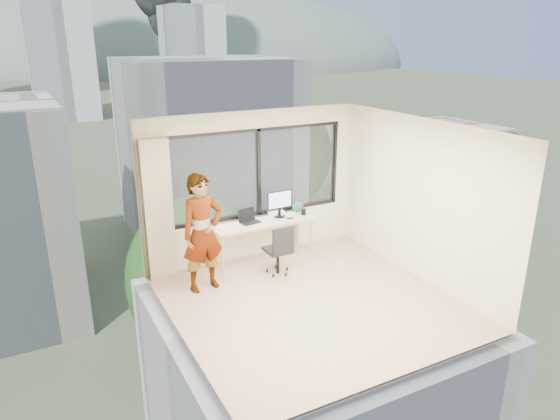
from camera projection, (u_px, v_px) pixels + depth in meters
floor at (311, 302)px, 7.60m from camera, size 4.00×4.00×0.01m
ceiling at (315, 129)px, 6.76m from camera, size 4.00×4.00×0.01m
wall_front at (409, 276)px, 5.51m from camera, size 4.00×0.01×2.60m
wall_left at (175, 246)px, 6.30m from camera, size 0.01×4.00×2.60m
wall_right at (420, 200)px, 8.06m from camera, size 0.01×4.00×2.60m
window_wall at (256, 173)px, 8.80m from camera, size 3.30×0.16×1.55m
curtain at (158, 210)px, 8.04m from camera, size 0.45×0.14×2.30m
desk at (262, 241)px, 8.87m from camera, size 1.80×0.60×0.75m
chair at (278, 248)px, 8.38m from camera, size 0.47×0.47×0.89m
person at (203, 233)px, 7.72m from camera, size 0.74×0.54×1.86m
monitor at (280, 203)px, 8.88m from camera, size 0.50×0.12×0.49m
game_console at (276, 213)px, 9.06m from camera, size 0.34×0.30×0.07m
laptop at (250, 217)px, 8.64m from camera, size 0.37×0.39×0.21m
cellphone at (290, 218)px, 8.86m from camera, size 0.13×0.09×0.01m
pen_cup at (303, 212)px, 9.05m from camera, size 0.10×0.10×0.11m
handbag at (298, 207)px, 9.21m from camera, size 0.25×0.17×0.18m
exterior_ground at (30, 121)px, 112.56m from camera, size 400.00×400.00×0.04m
near_bldg_b at (208, 149)px, 46.64m from camera, size 14.00×13.00×16.00m
near_bldg_c at (430, 181)px, 47.18m from camera, size 12.00×10.00×10.00m
far_tower_b at (60, 50)px, 111.23m from camera, size 13.00×13.00×30.00m
far_tower_c at (193, 54)px, 144.94m from camera, size 15.00×15.00×26.00m
hill_b at (186, 66)px, 324.05m from camera, size 300.00×220.00×96.00m
tree_b at (199, 295)px, 27.51m from camera, size 7.60×7.60×9.00m
tree_c at (292, 164)px, 53.70m from camera, size 8.40×8.40×10.00m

